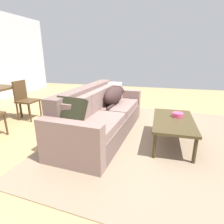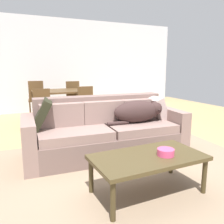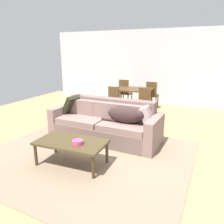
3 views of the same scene
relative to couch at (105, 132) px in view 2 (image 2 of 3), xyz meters
The scene contains 14 objects.
ground_plane 0.41m from the couch, ahead, with size 10.00×10.00×0.00m, color tan.
back_partition 4.13m from the couch, 86.77° to the left, with size 8.00×0.12×2.70m, color silver.
area_rug 0.98m from the couch, 90.30° to the right, with size 3.66×3.14×0.01m, color gray.
couch is the anchor object (origin of this frame).
dog_on_left_cushion 0.61m from the couch, 14.46° to the right, with size 0.93×0.38×0.34m.
throw_pillow_by_left_arm 0.98m from the couch, behind, with size 0.11×0.44×0.44m, color black.
throw_pillow_by_right_arm 0.97m from the couch, ahead, with size 0.15×0.38×0.38m, color #B9A19A.
coffee_table 1.27m from the couch, 93.52° to the right, with size 1.17×0.63×0.42m.
bowl_on_coffee_table 1.35m from the couch, 86.21° to the right, with size 0.18×0.18×0.07m, color #EA4C7F.
dining_table 2.53m from the couch, 92.61° to the left, with size 1.19×0.91×0.75m.
dining_chair_near_left 2.01m from the couch, 107.80° to the left, with size 0.45×0.45×0.85m.
dining_chair_near_right 1.94m from the couch, 78.46° to the left, with size 0.42×0.42×0.87m.
dining_chair_far_left 3.12m from the couch, 100.51° to the left, with size 0.44×0.44×0.96m.
dining_chair_far_right 3.15m from the couch, 82.90° to the left, with size 0.41×0.41×0.93m.
Camera 2 is at (-1.63, -3.17, 1.34)m, focal length 37.77 mm.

